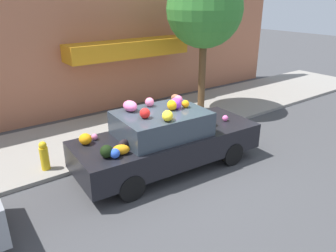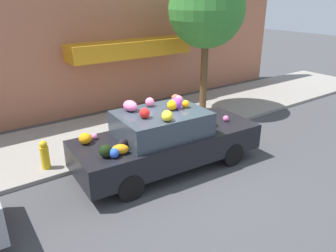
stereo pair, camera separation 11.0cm
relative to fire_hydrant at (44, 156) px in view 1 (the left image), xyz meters
The scene contains 6 objects.
ground_plane 2.94m from the fire_hydrant, 31.96° to the right, with size 60.00×60.00×0.00m, color #424244.
sidewalk_curb 2.76m from the fire_hydrant, 25.19° to the left, with size 24.00×3.20×0.10m.
building_facade 4.82m from the fire_hydrant, 52.68° to the left, with size 18.00×1.20×5.57m.
street_tree 6.62m from the fire_hydrant, 10.58° to the left, with size 2.47×2.47×4.60m.
fire_hydrant is the anchor object (origin of this frame).
art_car 2.83m from the fire_hydrant, 31.07° to the right, with size 4.53×1.92×1.70m.
Camera 1 is at (-4.18, -5.56, 3.89)m, focal length 35.00 mm.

